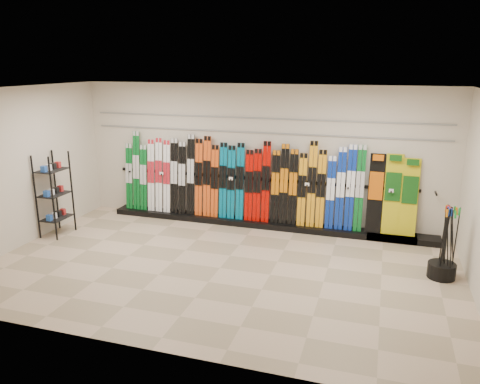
% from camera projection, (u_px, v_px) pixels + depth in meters
% --- Properties ---
extents(floor, '(8.00, 8.00, 0.00)m').
position_uv_depth(floor, '(220.00, 268.00, 8.05)').
color(floor, '#9D8B6C').
rests_on(floor, ground).
extents(back_wall, '(8.00, 0.00, 8.00)m').
position_uv_depth(back_wall, '(259.00, 156.00, 9.95)').
color(back_wall, beige).
rests_on(back_wall, floor).
extents(left_wall, '(0.00, 5.00, 5.00)m').
position_uv_depth(left_wall, '(19.00, 168.00, 8.80)').
color(left_wall, beige).
rests_on(left_wall, floor).
extents(ceiling, '(8.00, 8.00, 0.00)m').
position_uv_depth(ceiling, '(218.00, 90.00, 7.25)').
color(ceiling, silver).
rests_on(ceiling, back_wall).
extents(ski_rack_base, '(8.00, 0.40, 0.12)m').
position_uv_depth(ski_rack_base, '(265.00, 224.00, 10.07)').
color(ski_rack_base, black).
rests_on(ski_rack_base, floor).
extents(skis, '(5.36, 0.18, 1.80)m').
position_uv_depth(skis, '(236.00, 182.00, 10.05)').
color(skis, '#0B6221').
rests_on(skis, ski_rack_base).
extents(snowboards, '(0.95, 0.24, 1.59)m').
position_uv_depth(snowboards, '(393.00, 195.00, 9.19)').
color(snowboards, black).
rests_on(snowboards, ski_rack_base).
extents(accessory_rack, '(0.40, 0.60, 1.69)m').
position_uv_depth(accessory_rack, '(54.00, 194.00, 9.44)').
color(accessory_rack, black).
rests_on(accessory_rack, floor).
extents(pole_bin, '(0.45, 0.45, 0.25)m').
position_uv_depth(pole_bin, '(441.00, 270.00, 7.67)').
color(pole_bin, black).
rests_on(pole_bin, floor).
extents(ski_poles, '(0.26, 0.42, 1.18)m').
position_uv_depth(ski_poles, '(447.00, 242.00, 7.56)').
color(ski_poles, black).
rests_on(ski_poles, pole_bin).
extents(slatwall_rail_0, '(7.60, 0.02, 0.03)m').
position_uv_depth(slatwall_rail_0, '(259.00, 133.00, 9.80)').
color(slatwall_rail_0, gray).
rests_on(slatwall_rail_0, back_wall).
extents(slatwall_rail_1, '(7.60, 0.02, 0.03)m').
position_uv_depth(slatwall_rail_1, '(259.00, 118.00, 9.72)').
color(slatwall_rail_1, gray).
rests_on(slatwall_rail_1, back_wall).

